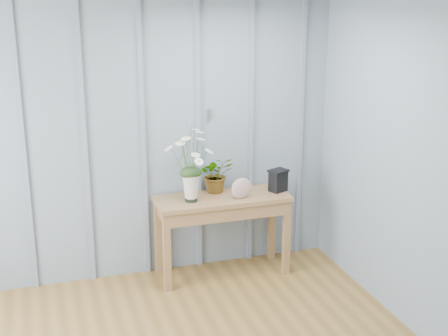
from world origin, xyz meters
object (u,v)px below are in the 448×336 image
object	(u,v)px
felt_disc_vessel	(242,188)
daisy_vase	(190,154)
sideboard	(222,209)
carved_box	(278,180)

from	to	relation	value
felt_disc_vessel	daisy_vase	bearing A→B (deg)	166.91
sideboard	felt_disc_vessel	bearing A→B (deg)	-35.71
sideboard	daisy_vase	bearing A→B (deg)	-173.29
sideboard	daisy_vase	world-z (taller)	daisy_vase
sideboard	carved_box	size ratio (longest dim) A/B	5.89
sideboard	felt_disc_vessel	world-z (taller)	felt_disc_vessel
felt_disc_vessel	sideboard	bearing A→B (deg)	140.13
daisy_vase	sideboard	bearing A→B (deg)	6.71
felt_disc_vessel	carved_box	xyz separation A→B (m)	(0.39, 0.09, 0.01)
carved_box	sideboard	bearing A→B (deg)	178.97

